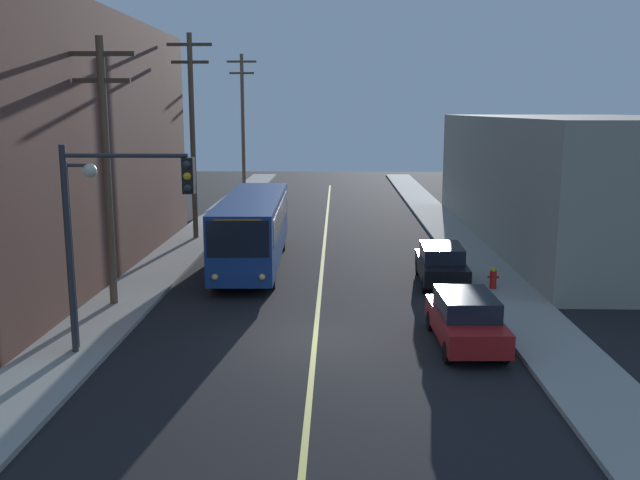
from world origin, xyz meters
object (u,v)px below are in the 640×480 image
at_px(city_bus, 253,227).
at_px(fire_hydrant, 493,278).
at_px(parked_car_red, 466,319).
at_px(traffic_signal_left_corner, 120,211).
at_px(utility_pole_far, 243,119).
at_px(street_lamp_left, 77,228).
at_px(parked_car_black, 441,264).
at_px(utility_pole_mid, 192,128).
at_px(utility_pole_near, 106,160).

xyz_separation_m(city_bus, fire_hydrant, (10.02, -4.54, -1.23)).
xyz_separation_m(parked_car_red, fire_hydrant, (2.25, 6.39, -0.26)).
distance_m(traffic_signal_left_corner, fire_hydrant, 14.92).
bearing_deg(city_bus, parked_car_red, -54.57).
distance_m(city_bus, parked_car_red, 13.44).
relative_size(parked_car_red, fire_hydrant, 5.29).
height_order(utility_pole_far, street_lamp_left, utility_pole_far).
height_order(parked_car_red, traffic_signal_left_corner, traffic_signal_left_corner).
xyz_separation_m(parked_car_black, utility_pole_mid, (-12.11, 9.45, 5.28)).
relative_size(utility_pole_far, traffic_signal_left_corner, 1.89).
xyz_separation_m(utility_pole_far, fire_hydrant, (13.87, -30.19, -5.75)).
distance_m(utility_pole_near, traffic_signal_left_corner, 5.69).
xyz_separation_m(city_bus, utility_pole_near, (-4.30, -6.99, 3.54)).
distance_m(parked_car_black, fire_hydrant, 2.28).
xyz_separation_m(parked_car_red, traffic_signal_left_corner, (-10.01, -1.26, 3.46)).
height_order(utility_pole_mid, traffic_signal_left_corner, utility_pole_mid).
bearing_deg(utility_pole_far, fire_hydrant, -65.33).
height_order(utility_pole_mid, street_lamp_left, utility_pole_mid).
xyz_separation_m(traffic_signal_left_corner, fire_hydrant, (12.26, 7.65, -3.72)).
bearing_deg(parked_car_red, fire_hydrant, 70.62).
bearing_deg(utility_pole_near, utility_pole_mid, 88.49).
distance_m(city_bus, utility_pole_near, 8.94).
height_order(parked_car_black, utility_pole_far, utility_pole_far).
bearing_deg(city_bus, utility_pole_near, -121.58).
xyz_separation_m(parked_car_black, utility_pole_near, (-12.46, -3.74, 4.51)).
relative_size(city_bus, utility_pole_mid, 1.12).
xyz_separation_m(utility_pole_far, street_lamp_left, (0.19, -37.43, -2.59)).
relative_size(parked_car_red, utility_pole_near, 0.47).
bearing_deg(city_bus, traffic_signal_left_corner, -100.42).
bearing_deg(utility_pole_far, utility_pole_near, -90.79).
bearing_deg(traffic_signal_left_corner, utility_pole_mid, 95.31).
relative_size(city_bus, parked_car_red, 2.74).
xyz_separation_m(utility_pole_near, traffic_signal_left_corner, (2.06, -5.20, -1.05)).
relative_size(parked_car_black, street_lamp_left, 0.81).
bearing_deg(city_bus, street_lamp_left, -107.24).
relative_size(utility_pole_mid, street_lamp_left, 1.98).
relative_size(parked_car_black, utility_pole_far, 0.39).
distance_m(parked_car_red, traffic_signal_left_corner, 10.67).
bearing_deg(utility_pole_mid, parked_car_black, -37.95).
relative_size(city_bus, utility_pole_far, 1.08).
xyz_separation_m(traffic_signal_left_corner, street_lamp_left, (-1.42, 0.40, -0.56)).
height_order(utility_pole_near, utility_pole_mid, utility_pole_mid).
relative_size(city_bus, utility_pole_near, 1.29).
relative_size(utility_pole_near, utility_pole_far, 0.83).
height_order(city_bus, fire_hydrant, city_bus).
height_order(traffic_signal_left_corner, fire_hydrant, traffic_signal_left_corner).
distance_m(utility_pole_mid, fire_hydrant, 18.47).
xyz_separation_m(parked_car_red, utility_pole_mid, (-11.72, 17.13, 5.28)).
bearing_deg(street_lamp_left, parked_car_red, 4.28).
xyz_separation_m(utility_pole_mid, utility_pole_far, (0.10, 19.45, 0.21)).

